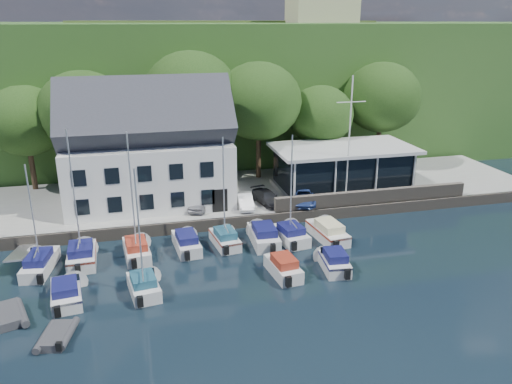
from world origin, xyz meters
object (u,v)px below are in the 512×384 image
car_blue (303,196)px  boat_r1_4 (224,193)px  car_white (245,201)px  boat_r2_3 (283,265)px  dinghy_0 (9,313)px  boat_r1_0 (32,214)px  boat_r1_2 (132,201)px  boat_r2_0 (66,291)px  boat_r1_6 (291,188)px  harbor_building (149,154)px  car_dgrey (267,197)px  flagpole (349,140)px  boat_r1_3 (186,241)px  boat_r1_5 (264,234)px  boat_r1_1 (75,202)px  boat_r1_7 (328,230)px  boat_r2_1 (139,232)px  boat_r2_4 (334,260)px  dinghy_1 (57,334)px  car_silver (199,202)px  club_pavilion (342,167)px

car_blue → boat_r1_4: 9.73m
car_white → boat_r2_3: (0.26, -10.68, -0.87)m
dinghy_0 → boat_r1_0: bearing=63.1°
boat_r1_2 → boat_r2_0: bearing=-135.5°
boat_r1_2 → boat_r1_6: boat_r1_6 is taller
harbor_building → boat_r1_4: 10.03m
boat_r2_0 → car_dgrey: bearing=27.9°
car_white → boat_r2_0: size_ratio=0.67×
harbor_building → car_white: harbor_building is taller
flagpole → boat_r1_3: bearing=-162.3°
car_dgrey → boat_r1_3: car_dgrey is taller
boat_r1_4 → boat_r2_0: 12.74m
car_dgrey → boat_r2_0: (-15.74, -11.08, -0.90)m
boat_r1_2 → boat_r1_5: (9.59, 0.12, -3.56)m
boat_r1_0 → boat_r2_3: 17.09m
boat_r1_1 → boat_r1_6: bearing=-2.0°
boat_r1_7 → boat_r2_3: 7.06m
car_dgrey → boat_r1_6: boat_r1_6 is taller
car_dgrey → boat_r2_1: size_ratio=0.46×
boat_r2_4 → dinghy_1: boat_r2_4 is taller
boat_r2_0 → boat_r1_5: bearing=13.5°
car_dgrey → boat_r1_7: bearing=-76.3°
car_blue → boat_r1_6: boat_r1_6 is taller
boat_r1_5 → boat_r2_4: size_ratio=1.26×
car_white → boat_r1_6: 6.64m
boat_r1_3 → boat_r1_4: bearing=-5.1°
car_silver → car_white: 3.94m
boat_r1_0 → car_silver: bearing=37.5°
boat_r1_5 → boat_r1_4: bearing=177.7°
boat_r1_0 → boat_r1_4: bearing=12.4°
car_blue → boat_r1_2: boat_r1_2 is taller
club_pavilion → dinghy_1: club_pavilion is taller
car_dgrey → boat_r2_1: bearing=-148.1°
boat_r1_4 → car_silver: bearing=94.2°
boat_r1_7 → boat_r2_1: boat_r2_1 is taller
dinghy_1 → boat_r1_3: bearing=62.0°
car_silver → dinghy_1: size_ratio=1.30×
club_pavilion → boat_r1_4: size_ratio=1.56×
flagpole → harbor_building: bearing=167.3°
harbor_building → boat_r2_3: 16.92m
car_dgrey → boat_r1_0: bearing=-174.0°
boat_r1_0 → dinghy_0: bearing=-89.6°
flagpole → boat_r1_1: 23.00m
boat_r2_1 → harbor_building: bearing=76.8°
harbor_building → boat_r1_5: harbor_building is taller
car_silver → boat_r1_1: 11.48m
boat_r2_1 → boat_r2_3: bearing=-6.9°
boat_r1_5 → boat_r2_1: bearing=-146.7°
boat_r1_2 → boat_r2_0: size_ratio=1.61×
boat_r1_2 → boat_r1_7: size_ratio=1.35×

